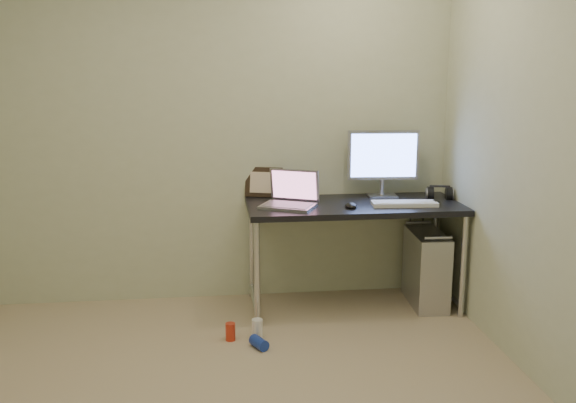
# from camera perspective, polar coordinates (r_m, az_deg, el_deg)

# --- Properties ---
(wall_back) EXTENTS (3.50, 0.02, 2.50)m
(wall_back) POSITION_cam_1_polar(r_m,az_deg,el_deg) (4.57, -7.40, 6.53)
(wall_back) COLOR beige
(wall_back) RESTS_ON ground
(desk) EXTENTS (1.47, 0.64, 0.75)m
(desk) POSITION_cam_1_polar(r_m,az_deg,el_deg) (4.45, 5.87, -1.22)
(desk) COLOR black
(desk) RESTS_ON ground
(tower_computer) EXTENTS (0.25, 0.52, 0.56)m
(tower_computer) POSITION_cam_1_polar(r_m,az_deg,el_deg) (4.69, 12.17, -5.81)
(tower_computer) COLOR #B0B0B5
(tower_computer) RESTS_ON ground
(cable_a) EXTENTS (0.01, 0.16, 0.69)m
(cable_a) POSITION_cam_1_polar(r_m,az_deg,el_deg) (4.89, 10.64, -3.34)
(cable_a) COLOR black
(cable_a) RESTS_ON ground
(cable_b) EXTENTS (0.02, 0.11, 0.71)m
(cable_b) POSITION_cam_1_polar(r_m,az_deg,el_deg) (4.91, 11.70, -3.58)
(cable_b) COLOR black
(cable_b) RESTS_ON ground
(can_red) EXTENTS (0.07, 0.07, 0.11)m
(can_red) POSITION_cam_1_polar(r_m,az_deg,el_deg) (4.09, -5.14, -11.46)
(can_red) COLOR red
(can_red) RESTS_ON ground
(can_white) EXTENTS (0.07, 0.07, 0.13)m
(can_white) POSITION_cam_1_polar(r_m,az_deg,el_deg) (4.10, -2.75, -11.24)
(can_white) COLOR white
(can_white) RESTS_ON ground
(can_blue) EXTENTS (0.12, 0.14, 0.07)m
(can_blue) POSITION_cam_1_polar(r_m,az_deg,el_deg) (3.98, -2.59, -12.44)
(can_blue) COLOR #1A35A8
(can_blue) RESTS_ON ground
(laptop) EXTENTS (0.43, 0.41, 0.24)m
(laptop) POSITION_cam_1_polar(r_m,az_deg,el_deg) (4.32, 0.23, 0.34)
(laptop) COLOR #ACACB3
(laptop) RESTS_ON desk
(monitor) EXTENTS (0.51, 0.16, 0.48)m
(monitor) POSITION_cam_1_polar(r_m,az_deg,el_deg) (4.62, 8.45, 3.82)
(monitor) COLOR #ACACB3
(monitor) RESTS_ON desk
(keyboard) EXTENTS (0.45, 0.18, 0.03)m
(keyboard) POSITION_cam_1_polar(r_m,az_deg,el_deg) (4.41, 10.31, -0.18)
(keyboard) COLOR silver
(keyboard) RESTS_ON desk
(mouse_right) EXTENTS (0.11, 0.14, 0.04)m
(mouse_right) POSITION_cam_1_polar(r_m,az_deg,el_deg) (4.48, 12.93, 0.00)
(mouse_right) COLOR black
(mouse_right) RESTS_ON desk
(mouse_left) EXTENTS (0.09, 0.13, 0.04)m
(mouse_left) POSITION_cam_1_polar(r_m,az_deg,el_deg) (4.30, 5.62, -0.25)
(mouse_left) COLOR black
(mouse_left) RESTS_ON desk
(headphones) EXTENTS (0.20, 0.12, 0.12)m
(headphones) POSITION_cam_1_polar(r_m,az_deg,el_deg) (4.68, 13.31, 0.64)
(headphones) COLOR black
(headphones) RESTS_ON desk
(picture_frame) EXTENTS (0.28, 0.15, 0.22)m
(picture_frame) POSITION_cam_1_polar(r_m,az_deg,el_deg) (4.60, -2.17, 1.73)
(picture_frame) COLOR black
(picture_frame) RESTS_ON desk
(webcam) EXTENTS (0.05, 0.04, 0.13)m
(webcam) POSITION_cam_1_polar(r_m,az_deg,el_deg) (4.62, -0.08, 1.66)
(webcam) COLOR silver
(webcam) RESTS_ON desk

